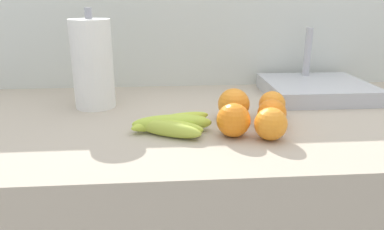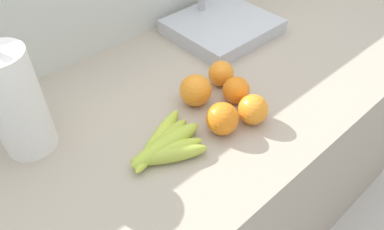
{
  "view_description": "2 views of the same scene",
  "coord_description": "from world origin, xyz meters",
  "px_view_note": "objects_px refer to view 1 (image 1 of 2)",
  "views": [
    {
      "loc": [
        -0.27,
        -0.93,
        1.2
      ],
      "look_at": [
        -0.2,
        -0.1,
        0.92
      ],
      "focal_mm": 34.21,
      "sensor_mm": 36.0,
      "label": 1
    },
    {
      "loc": [
        -0.57,
        -0.55,
        1.51
      ],
      "look_at": [
        -0.16,
        -0.1,
        0.93
      ],
      "focal_mm": 33.63,
      "sensor_mm": 36.0,
      "label": 2
    }
  ],
  "objects_px": {
    "sink_basin": "(316,88)",
    "paper_towel_roll": "(93,64)",
    "orange_far_right": "(233,120)",
    "orange_back_left": "(274,113)",
    "banana_bunch": "(170,124)",
    "orange_right": "(234,104)",
    "orange_center": "(272,104)",
    "orange_back_right": "(271,124)"
  },
  "relations": [
    {
      "from": "sink_basin",
      "to": "paper_towel_roll",
      "type": "bearing_deg",
      "value": -174.91
    },
    {
      "from": "orange_far_right",
      "to": "sink_basin",
      "type": "height_order",
      "value": "sink_basin"
    },
    {
      "from": "orange_back_left",
      "to": "banana_bunch",
      "type": "bearing_deg",
      "value": -176.51
    },
    {
      "from": "orange_far_right",
      "to": "orange_right",
      "type": "height_order",
      "value": "orange_right"
    },
    {
      "from": "orange_right",
      "to": "sink_basin",
      "type": "distance_m",
      "value": 0.37
    },
    {
      "from": "sink_basin",
      "to": "orange_center",
      "type": "bearing_deg",
      "value": -136.11
    },
    {
      "from": "paper_towel_roll",
      "to": "sink_basin",
      "type": "height_order",
      "value": "paper_towel_roll"
    },
    {
      "from": "orange_right",
      "to": "orange_center",
      "type": "distance_m",
      "value": 0.11
    },
    {
      "from": "orange_far_right",
      "to": "orange_center",
      "type": "bearing_deg",
      "value": 45.38
    },
    {
      "from": "orange_right",
      "to": "paper_towel_roll",
      "type": "distance_m",
      "value": 0.42
    },
    {
      "from": "orange_back_left",
      "to": "paper_towel_roll",
      "type": "xyz_separation_m",
      "value": [
        -0.47,
        0.21,
        0.09
      ]
    },
    {
      "from": "orange_back_left",
      "to": "orange_far_right",
      "type": "relative_size",
      "value": 0.9
    },
    {
      "from": "banana_bunch",
      "to": "orange_far_right",
      "type": "height_order",
      "value": "orange_far_right"
    },
    {
      "from": "orange_far_right",
      "to": "orange_center",
      "type": "height_order",
      "value": "orange_far_right"
    },
    {
      "from": "orange_back_left",
      "to": "paper_towel_roll",
      "type": "height_order",
      "value": "paper_towel_roll"
    },
    {
      "from": "banana_bunch",
      "to": "orange_right",
      "type": "relative_size",
      "value": 2.48
    },
    {
      "from": "orange_back_left",
      "to": "orange_far_right",
      "type": "height_order",
      "value": "orange_far_right"
    },
    {
      "from": "paper_towel_roll",
      "to": "orange_center",
      "type": "bearing_deg",
      "value": -15.29
    },
    {
      "from": "orange_right",
      "to": "orange_back_right",
      "type": "bearing_deg",
      "value": -68.41
    },
    {
      "from": "banana_bunch",
      "to": "paper_towel_roll",
      "type": "bearing_deg",
      "value": 133.36
    },
    {
      "from": "orange_right",
      "to": "orange_back_right",
      "type": "xyz_separation_m",
      "value": [
        0.06,
        -0.15,
        -0.0
      ]
    },
    {
      "from": "orange_back_right",
      "to": "paper_towel_roll",
      "type": "height_order",
      "value": "paper_towel_roll"
    },
    {
      "from": "orange_back_right",
      "to": "sink_basin",
      "type": "relative_size",
      "value": 0.23
    },
    {
      "from": "orange_center",
      "to": "paper_towel_roll",
      "type": "relative_size",
      "value": 0.25
    },
    {
      "from": "orange_back_right",
      "to": "paper_towel_roll",
      "type": "distance_m",
      "value": 0.54
    },
    {
      "from": "orange_far_right",
      "to": "orange_right",
      "type": "xyz_separation_m",
      "value": [
        0.02,
        0.12,
        0.0
      ]
    },
    {
      "from": "paper_towel_roll",
      "to": "orange_right",
      "type": "bearing_deg",
      "value": -20.9
    },
    {
      "from": "orange_back_left",
      "to": "orange_center",
      "type": "distance_m",
      "value": 0.08
    },
    {
      "from": "orange_center",
      "to": "orange_far_right",
      "type": "bearing_deg",
      "value": -134.62
    },
    {
      "from": "sink_basin",
      "to": "orange_back_left",
      "type": "bearing_deg",
      "value": -129.1
    },
    {
      "from": "banana_bunch",
      "to": "orange_center",
      "type": "bearing_deg",
      "value": 18.66
    },
    {
      "from": "paper_towel_roll",
      "to": "sink_basin",
      "type": "bearing_deg",
      "value": 5.09
    },
    {
      "from": "orange_right",
      "to": "orange_center",
      "type": "height_order",
      "value": "orange_right"
    },
    {
      "from": "orange_back_right",
      "to": "sink_basin",
      "type": "bearing_deg",
      "value": 54.46
    },
    {
      "from": "orange_right",
      "to": "banana_bunch",
      "type": "bearing_deg",
      "value": -154.46
    },
    {
      "from": "paper_towel_roll",
      "to": "orange_far_right",
      "type": "bearing_deg",
      "value": -36.41
    },
    {
      "from": "banana_bunch",
      "to": "orange_back_right",
      "type": "distance_m",
      "value": 0.24
    },
    {
      "from": "orange_center",
      "to": "orange_back_right",
      "type": "xyz_separation_m",
      "value": [
        -0.05,
        -0.16,
        0.0
      ]
    },
    {
      "from": "orange_far_right",
      "to": "paper_towel_roll",
      "type": "distance_m",
      "value": 0.46
    },
    {
      "from": "orange_back_left",
      "to": "orange_back_right",
      "type": "relative_size",
      "value": 0.95
    },
    {
      "from": "orange_back_left",
      "to": "orange_right",
      "type": "height_order",
      "value": "orange_right"
    },
    {
      "from": "banana_bunch",
      "to": "paper_towel_roll",
      "type": "height_order",
      "value": "paper_towel_roll"
    }
  ]
}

